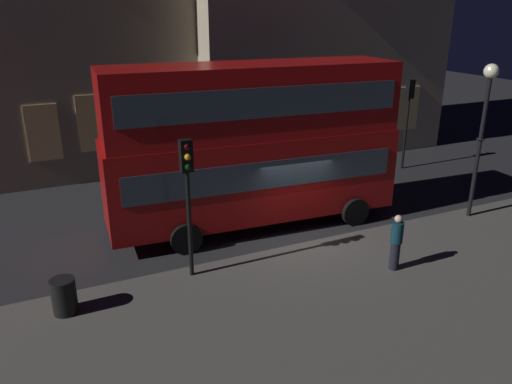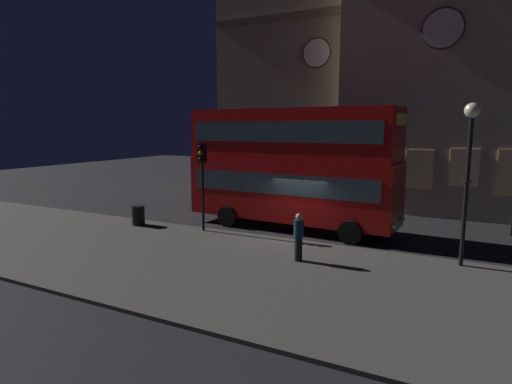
{
  "view_description": "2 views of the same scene",
  "coord_description": "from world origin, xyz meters",
  "px_view_note": "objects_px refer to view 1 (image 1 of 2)",
  "views": [
    {
      "loc": [
        -7.51,
        -13.19,
        7.12
      ],
      "look_at": [
        -1.58,
        -0.23,
        1.87
      ],
      "focal_mm": 34.83,
      "sensor_mm": 36.0,
      "label": 1
    },
    {
      "loc": [
        6.44,
        -16.54,
        4.7
      ],
      "look_at": [
        -1.98,
        -0.12,
        1.85
      ],
      "focal_mm": 29.5,
      "sensor_mm": 36.0,
      "label": 2
    }
  ],
  "objects_px": {
    "pedestrian": "(396,242)",
    "litter_bin": "(64,296)",
    "traffic_light_near_kerb": "(187,180)",
    "street_lamp": "(485,109)",
    "traffic_light_far_side": "(408,106)",
    "double_decker_bus": "(253,140)"
  },
  "relations": [
    {
      "from": "traffic_light_near_kerb",
      "to": "pedestrian",
      "type": "bearing_deg",
      "value": -21.04
    },
    {
      "from": "traffic_light_far_side",
      "to": "litter_bin",
      "type": "relative_size",
      "value": 4.6
    },
    {
      "from": "street_lamp",
      "to": "litter_bin",
      "type": "relative_size",
      "value": 5.9
    },
    {
      "from": "double_decker_bus",
      "to": "traffic_light_near_kerb",
      "type": "xyz_separation_m",
      "value": [
        -3.08,
        -2.69,
        -0.14
      ]
    },
    {
      "from": "double_decker_bus",
      "to": "litter_bin",
      "type": "bearing_deg",
      "value": -150.59
    },
    {
      "from": "traffic_light_near_kerb",
      "to": "street_lamp",
      "type": "xyz_separation_m",
      "value": [
        10.4,
        -0.06,
        1.08
      ]
    },
    {
      "from": "double_decker_bus",
      "to": "traffic_light_far_side",
      "type": "height_order",
      "value": "double_decker_bus"
    },
    {
      "from": "traffic_light_near_kerb",
      "to": "street_lamp",
      "type": "bearing_deg",
      "value": -0.24
    },
    {
      "from": "street_lamp",
      "to": "litter_bin",
      "type": "bearing_deg",
      "value": -178.34
    },
    {
      "from": "litter_bin",
      "to": "double_decker_bus",
      "type": "bearing_deg",
      "value": 25.98
    },
    {
      "from": "traffic_light_near_kerb",
      "to": "litter_bin",
      "type": "bearing_deg",
      "value": -172.1
    },
    {
      "from": "traffic_light_far_side",
      "to": "litter_bin",
      "type": "distance_m",
      "value": 17.02
    },
    {
      "from": "traffic_light_far_side",
      "to": "pedestrian",
      "type": "bearing_deg",
      "value": 49.25
    },
    {
      "from": "traffic_light_far_side",
      "to": "pedestrian",
      "type": "distance_m",
      "value": 10.65
    },
    {
      "from": "pedestrian",
      "to": "traffic_light_near_kerb",
      "type": "bearing_deg",
      "value": -81.3
    },
    {
      "from": "pedestrian",
      "to": "litter_bin",
      "type": "relative_size",
      "value": 1.84
    },
    {
      "from": "double_decker_bus",
      "to": "traffic_light_far_side",
      "type": "bearing_deg",
      "value": 22.0
    },
    {
      "from": "traffic_light_near_kerb",
      "to": "pedestrian",
      "type": "height_order",
      "value": "traffic_light_near_kerb"
    },
    {
      "from": "double_decker_bus",
      "to": "street_lamp",
      "type": "relative_size",
      "value": 1.87
    },
    {
      "from": "traffic_light_far_side",
      "to": "pedestrian",
      "type": "xyz_separation_m",
      "value": [
        -6.91,
        -7.85,
        -2.01
      ]
    },
    {
      "from": "traffic_light_near_kerb",
      "to": "pedestrian",
      "type": "xyz_separation_m",
      "value": [
        5.37,
        -2.08,
        -1.95
      ]
    },
    {
      "from": "double_decker_bus",
      "to": "traffic_light_near_kerb",
      "type": "distance_m",
      "value": 4.09
    }
  ]
}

